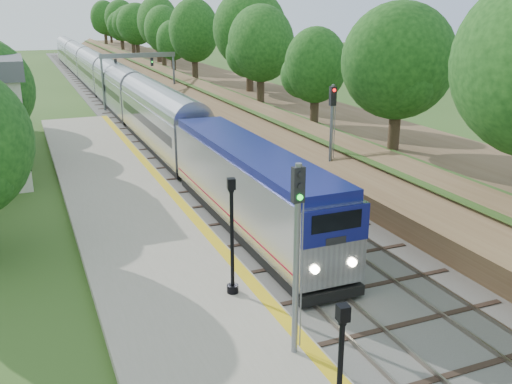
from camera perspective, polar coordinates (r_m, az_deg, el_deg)
name	(u,v)px	position (r m, az deg, el deg)	size (l,w,h in m)	color
trackbed	(128,102)	(71.45, -12.63, 8.76)	(9.50, 170.00, 0.28)	#4C4944
platform	(148,241)	(28.17, -10.74, -4.84)	(6.40, 68.00, 0.38)	gray
yellow_stripe	(204,229)	(28.74, -5.20, -3.70)	(0.55, 68.00, 0.01)	gold
embankment	(194,83)	(73.07, -6.19, 10.77)	(10.64, 170.00, 11.70)	brown
signal_gantry	(138,66)	(66.06, -11.70, 12.26)	(8.40, 0.38, 6.20)	slate
trees_behind_platform	(3,144)	(30.92, -23.98, 4.41)	(7.82, 53.32, 7.21)	#332316
train	(106,82)	(74.36, -14.79, 10.58)	(2.86, 114.68, 4.20)	black
lamppost_far	(232,243)	(21.68, -2.41, -5.14)	(0.46, 0.46, 4.64)	black
signal_platform	(297,241)	(17.32, 4.10, -4.88)	(0.37, 0.29, 6.29)	slate
signal_farside	(331,130)	(33.17, 7.55, 6.12)	(0.37, 0.29, 6.74)	slate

